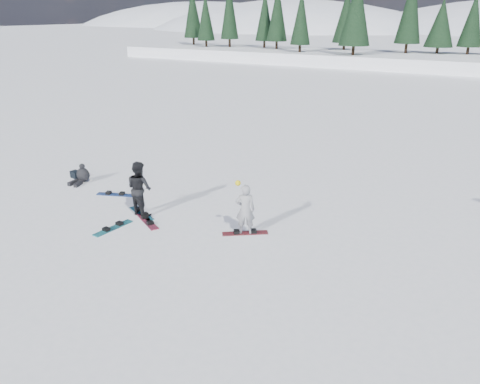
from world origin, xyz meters
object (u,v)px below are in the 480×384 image
object	(u,v)px
gear_bag	(76,175)
snowboard_loose_a	(113,228)
snowboard_loose_c	(115,195)
snowboarder_woman	(245,209)
snowboarder_man	(139,188)
seated_rider	(82,175)
snowboard_loose_b	(147,221)

from	to	relation	value
gear_bag	snowboard_loose_a	bearing A→B (deg)	-30.54
snowboard_loose_a	snowboard_loose_c	bearing A→B (deg)	48.59
gear_bag	snowboarder_woman	bearing A→B (deg)	-7.12
snowboarder_woman	gear_bag	bearing A→B (deg)	-36.25
snowboarder_man	snowboard_loose_c	world-z (taller)	snowboarder_man
seated_rider	snowboard_loose_a	xyz separation A→B (m)	(4.37, -2.74, -0.30)
snowboarder_woman	gear_bag	distance (m)	9.21
seated_rider	snowboarder_woman	bearing A→B (deg)	-18.39
snowboarder_man	snowboard_loose_a	bearing A→B (deg)	100.13
snowboarder_man	snowboard_loose_b	xyz separation A→B (m)	(0.64, -0.44, -0.97)
snowboarder_man	snowboard_loose_b	bearing A→B (deg)	156.65
snowboard_loose_a	snowboard_loose_b	bearing A→B (deg)	-27.72
snowboard_loose_c	snowboard_loose_b	size ratio (longest dim) A/B	1.00
snowboarder_woman	snowboard_loose_b	bearing A→B (deg)	-14.61
gear_bag	snowboard_loose_c	bearing A→B (deg)	-12.87
snowboarder_woman	snowboard_loose_b	distance (m)	3.60
snowboarder_man	seated_rider	world-z (taller)	snowboarder_man
snowboarder_man	snowboard_loose_b	world-z (taller)	snowboarder_man
gear_bag	snowboard_loose_a	xyz separation A→B (m)	(5.07, -2.99, -0.14)
seated_rider	snowboard_loose_c	distance (m)	2.32
snowboard_loose_b	snowboard_loose_a	bearing A→B (deg)	-94.06
snowboarder_woman	gear_bag	world-z (taller)	snowboarder_woman
snowboarder_man	gear_bag	distance (m)	5.39
seated_rider	snowboard_loose_c	bearing A→B (deg)	-23.01
snowboard_loose_c	snowboard_loose_b	world-z (taller)	same
gear_bag	snowboarder_man	bearing A→B (deg)	-17.25
snowboard_loose_c	snowboarder_man	bearing A→B (deg)	-43.90
snowboarder_woman	snowboard_loose_c	xyz separation A→B (m)	(-6.15, 0.46, -0.85)
snowboard_loose_c	snowboard_loose_a	xyz separation A→B (m)	(2.11, -2.31, 0.00)
gear_bag	snowboard_loose_c	world-z (taller)	gear_bag
seated_rider	snowboard_loose_c	size ratio (longest dim) A/B	0.68
snowboard_loose_a	seated_rider	bearing A→B (deg)	64.16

